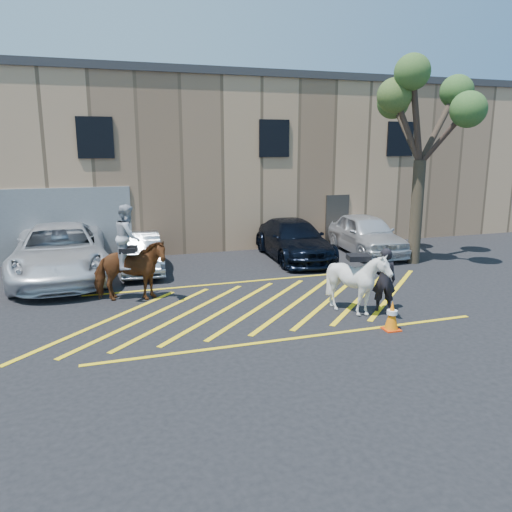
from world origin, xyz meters
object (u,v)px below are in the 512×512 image
object	(u,v)px
traffic_cone	(392,315)
tree	(424,106)
car_silver_sedan	(140,253)
mounted_bay	(129,263)
car_blue_suv	(294,240)
handler	(384,280)
car_white_pickup	(60,252)
saddled_white	(358,282)
car_white_suv	(366,234)

from	to	relation	value
traffic_cone	tree	xyz separation A→B (m)	(4.72, 5.81, 5.33)
car_silver_sedan	mounted_bay	xyz separation A→B (m)	(-0.59, -3.45, 0.45)
car_blue_suv	handler	xyz separation A→B (m)	(-0.16, -6.61, 0.11)
traffic_cone	car_white_pickup	bearing A→B (deg)	135.46
car_silver_sedan	handler	world-z (taller)	handler
car_silver_sedan	saddled_white	size ratio (longest dim) A/B	2.14
car_blue_suv	handler	distance (m)	6.61
mounted_bay	handler	bearing A→B (deg)	-25.58
handler	saddled_white	distance (m)	0.79
tree	car_blue_suv	bearing A→B (deg)	152.24
car_blue_suv	handler	bearing A→B (deg)	-88.02
handler	traffic_cone	distance (m)	1.50
car_blue_suv	saddled_white	bearing A→B (deg)	-94.83
car_silver_sedan	handler	bearing A→B (deg)	-46.56
car_silver_sedan	handler	distance (m)	8.64
saddled_white	car_white_pickup	bearing A→B (deg)	139.94
handler	saddled_white	world-z (taller)	handler
traffic_cone	tree	size ratio (longest dim) A/B	0.10
car_blue_suv	handler	world-z (taller)	handler
car_white_pickup	car_blue_suv	size ratio (longest dim) A/B	1.24
car_silver_sedan	traffic_cone	world-z (taller)	car_silver_sedan
car_silver_sedan	car_blue_suv	distance (m)	5.88
car_blue_suv	traffic_cone	bearing A→B (deg)	-91.94
handler	mounted_bay	xyz separation A→B (m)	(-6.31, 3.02, 0.25)
saddled_white	car_blue_suv	bearing A→B (deg)	81.79
car_white_pickup	saddled_white	xyz separation A→B (m)	(7.50, -6.31, -0.02)
car_white_pickup	car_silver_sedan	xyz separation A→B (m)	(2.57, 0.17, -0.23)
handler	tree	bearing A→B (deg)	-111.00
mounted_bay	saddled_white	distance (m)	6.30
car_white_suv	saddled_white	size ratio (longest dim) A/B	2.54
car_white_suv	traffic_cone	distance (m)	8.81
car_white_pickup	tree	world-z (taller)	tree
car_white_suv	mounted_bay	size ratio (longest dim) A/B	1.72
car_white_suv	car_blue_suv	bearing A→B (deg)	-174.88
traffic_cone	saddled_white	bearing A→B (deg)	99.62
car_white_suv	handler	distance (m)	7.38
car_silver_sedan	car_blue_suv	xyz separation A→B (m)	(5.88, 0.14, 0.09)
car_white_pickup	handler	size ratio (longest dim) A/B	3.71
tree	handler	bearing A→B (deg)	-132.64
car_white_pickup	saddled_white	world-z (taller)	car_white_pickup
car_silver_sedan	car_blue_suv	world-z (taller)	car_blue_suv
saddled_white	traffic_cone	distance (m)	1.40
car_white_pickup	mounted_bay	bearing A→B (deg)	-59.79
traffic_cone	mounted_bay	bearing A→B (deg)	143.00
traffic_cone	car_blue_suv	bearing A→B (deg)	84.68
car_white_suv	car_silver_sedan	bearing A→B (deg)	-173.81
car_white_pickup	car_silver_sedan	distance (m)	2.59
mounted_bay	saddled_white	world-z (taller)	mounted_bay
tree	mounted_bay	bearing A→B (deg)	-171.91
car_silver_sedan	mounted_bay	size ratio (longest dim) A/B	1.45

